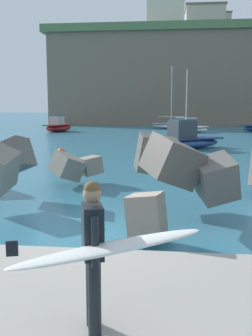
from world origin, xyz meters
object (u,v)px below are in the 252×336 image
Objects in this scene: surfer_with_board at (97,248)px; boat_mid_right at (188,128)px; station_building_east at (165,17)px; station_building_annex at (216,29)px; mooring_buoy_inner at (164,150)px; boat_mid_left at (186,140)px; boat_near_right at (174,126)px; mooring_buoy_outer at (61,152)px; station_building_west at (204,25)px; boat_near_left at (58,126)px.

surfer_with_board is 0.30× the size of boat_mid_right.
surfer_with_board is at bearing -89.61° from station_building_east.
mooring_buoy_inner is at bearing -98.58° from station_building_annex.
boat_mid_left is 0.98× the size of station_building_annex.
station_building_annex is (8.13, 30.76, 17.78)m from boat_near_right.
boat_near_right is 7.28m from boat_mid_right.
boat_mid_right is 15.83× the size of mooring_buoy_outer.
boat_mid_left is 0.80× the size of boat_mid_right.
mooring_buoy_inner is 62.67m from station_building_annex.
mooring_buoy_outer is 53.67m from station_building_east.
surfer_with_board is at bearing -94.45° from boat_mid_left.
station_building_annex is at bearing 83.28° from surfer_with_board.
station_building_west is at bearing 77.89° from mooring_buoy_outer.
boat_near_right is 36.45m from station_building_annex.
boat_mid_right is 42.35m from station_building_annex.
boat_mid_right is at bearing 83.66° from mooring_buoy_inner.
station_building_annex is (21.69, 37.85, 17.62)m from boat_near_left.
mooring_buoy_outer is at bearing -102.11° from station_building_west.
boat_mid_left is (0.60, -25.22, 0.17)m from boat_near_right.
station_building_east is (-7.32, -7.92, -0.11)m from station_building_west.
station_building_west is at bearing 61.43° from boat_near_left.
station_building_west reaches higher than boat_mid_left.
boat_near_right is 33.93m from station_building_west.
boat_near_right reaches higher than mooring_buoy_outer.
station_building_annex reaches higher than boat_near_left.
boat_near_right is 1.41× the size of station_building_annex.
boat_mid_right is at bearing 69.83° from mooring_buoy_outer.
boat_near_left is 43.95m from station_building_west.
surfer_with_board is at bearing -93.83° from boat_mid_right.
surfer_with_board is 0.38× the size of boat_mid_left.
station_building_east is (5.15, 50.23, 18.21)m from mooring_buoy_outer.
station_building_west reaches higher than boat_near_left.
surfer_with_board is at bearing -91.13° from mooring_buoy_inner.
boat_near_right is at bearing 88.34° from mooring_buoy_inner.
mooring_buoy_inner is (-0.83, -28.60, -0.22)m from boat_near_right.
boat_mid_right is (15.12, -0.02, -0.16)m from boat_near_left.
mooring_buoy_inner is at bearing 88.87° from surfer_with_board.
mooring_buoy_outer is (-6.02, -1.40, 0.00)m from mooring_buoy_inner.
boat_near_left is 0.70× the size of boat_mid_right.
surfer_with_board is at bearing -73.46° from boat_near_left.
boat_near_right is 1.45× the size of boat_mid_left.
mooring_buoy_inner is 6.18m from mooring_buoy_outer.
boat_mid_right is 24.39m from mooring_buoy_outer.
boat_near_right is 30.78m from mooring_buoy_outer.
boat_mid_right reaches higher than boat_mid_left.
mooring_buoy_inner is at bearing -112.88° from boat_mid_left.
boat_mid_left is 0.70× the size of station_building_west.
station_building_east is (-1.70, 20.22, 17.99)m from boat_near_right.
boat_near_left is 25.00m from mooring_buoy_inner.
boat_mid_right is at bearing 86.17° from surfer_with_board.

